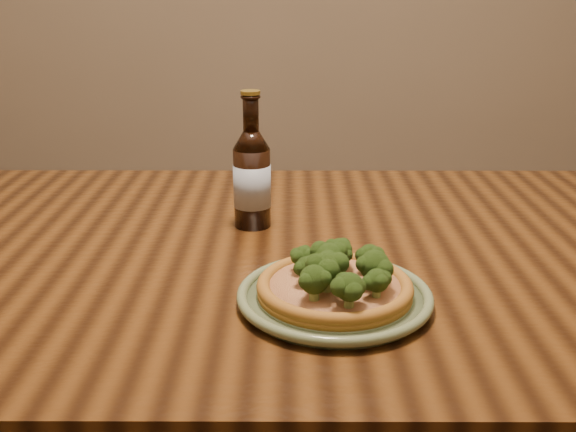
{
  "coord_description": "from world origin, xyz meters",
  "views": [
    {
      "loc": [
        0.02,
        -0.9,
        1.16
      ],
      "look_at": [
        0.02,
        0.05,
        0.82
      ],
      "focal_mm": 42.0,
      "sensor_mm": 36.0,
      "label": 1
    }
  ],
  "objects_px": {
    "plate": "(334,297)",
    "beer_bottle": "(252,178)",
    "table": "(276,299)",
    "pizza": "(336,283)"
  },
  "relations": [
    {
      "from": "table",
      "to": "beer_bottle",
      "type": "bearing_deg",
      "value": 112.86
    },
    {
      "from": "table",
      "to": "beer_bottle",
      "type": "relative_size",
      "value": 6.87
    },
    {
      "from": "table",
      "to": "pizza",
      "type": "height_order",
      "value": "pizza"
    },
    {
      "from": "pizza",
      "to": "beer_bottle",
      "type": "relative_size",
      "value": 0.88
    },
    {
      "from": "plate",
      "to": "beer_bottle",
      "type": "relative_size",
      "value": 1.11
    },
    {
      "from": "plate",
      "to": "beer_bottle",
      "type": "bearing_deg",
      "value": 112.5
    },
    {
      "from": "table",
      "to": "plate",
      "type": "relative_size",
      "value": 6.21
    },
    {
      "from": "plate",
      "to": "pizza",
      "type": "bearing_deg",
      "value": -53.19
    },
    {
      "from": "plate",
      "to": "pizza",
      "type": "relative_size",
      "value": 1.26
    },
    {
      "from": "beer_bottle",
      "to": "plate",
      "type": "bearing_deg",
      "value": -72.51
    }
  ]
}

